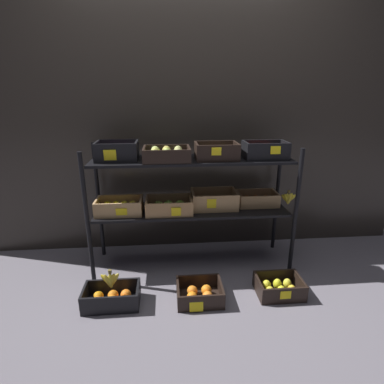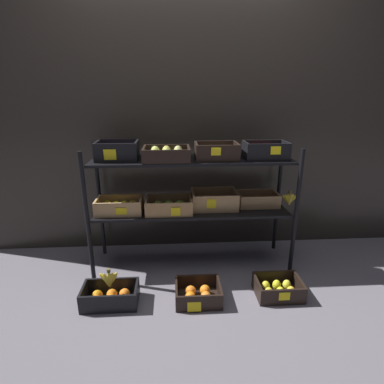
% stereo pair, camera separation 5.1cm
% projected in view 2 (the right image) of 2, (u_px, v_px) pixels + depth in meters
% --- Properties ---
extents(ground_plane, '(10.00, 10.00, 0.00)m').
position_uv_depth(ground_plane, '(192.00, 262.00, 2.62)').
color(ground_plane, slate).
extents(storefront_wall, '(3.95, 0.12, 2.11)m').
position_uv_depth(storefront_wall, '(189.00, 132.00, 2.67)').
color(storefront_wall, '#2D2823').
rests_on(storefront_wall, ground_plane).
extents(display_rack, '(1.68, 0.44, 1.04)m').
position_uv_depth(display_rack, '(191.00, 184.00, 2.39)').
color(display_rack, black).
rests_on(display_rack, ground_plane).
extents(crate_ground_orange, '(0.38, 0.21, 0.13)m').
position_uv_depth(crate_ground_orange, '(111.00, 297.00, 2.10)').
color(crate_ground_orange, black).
rests_on(crate_ground_orange, ground_plane).
extents(crate_ground_left_orange, '(0.32, 0.27, 0.12)m').
position_uv_depth(crate_ground_left_orange, '(198.00, 294.00, 2.14)').
color(crate_ground_left_orange, black).
rests_on(crate_ground_left_orange, ground_plane).
extents(crate_ground_lemon, '(0.32, 0.25, 0.12)m').
position_uv_depth(crate_ground_lemon, '(278.00, 289.00, 2.19)').
color(crate_ground_lemon, black).
rests_on(crate_ground_lemon, ground_plane).
extents(banana_bunch_loose, '(0.14, 0.05, 0.14)m').
position_uv_depth(banana_bunch_loose, '(109.00, 279.00, 2.05)').
color(banana_bunch_loose, brown).
rests_on(banana_bunch_loose, crate_ground_orange).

